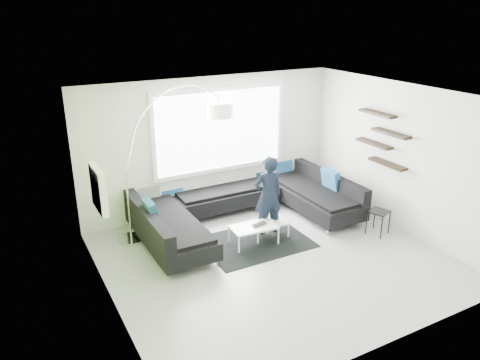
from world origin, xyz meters
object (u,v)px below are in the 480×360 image
(coffee_table, at_px, (261,231))
(person, at_px, (268,196))
(sectional_sofa, at_px, (244,205))
(arc_lamp, at_px, (126,171))
(side_table, at_px, (378,222))
(laptop, at_px, (261,225))

(coffee_table, xyz_separation_m, person, (0.26, 0.21, 0.59))
(sectional_sofa, relative_size, arc_lamp, 1.54)
(sectional_sofa, xyz_separation_m, coffee_table, (-0.05, -0.76, -0.22))
(side_table, xyz_separation_m, person, (-1.82, 1.04, 0.53))
(coffee_table, bearing_deg, person, 42.76)
(side_table, distance_m, person, 2.16)
(person, xyz_separation_m, laptop, (-0.33, -0.31, -0.40))
(person, distance_m, laptop, 0.60)
(coffee_table, height_order, person, person)
(sectional_sofa, height_order, coffee_table, sectional_sofa)
(coffee_table, xyz_separation_m, laptop, (-0.07, -0.10, 0.19))
(side_table, distance_m, laptop, 2.27)
(coffee_table, relative_size, person, 0.70)
(sectional_sofa, height_order, laptop, sectional_sofa)
(coffee_table, bearing_deg, laptop, -121.85)
(coffee_table, bearing_deg, side_table, -18.03)
(coffee_table, distance_m, arc_lamp, 2.68)
(laptop, bearing_deg, person, 32.38)
(sectional_sofa, bearing_deg, laptop, -97.99)
(coffee_table, bearing_deg, sectional_sofa, 89.89)
(sectional_sofa, xyz_separation_m, arc_lamp, (-2.17, 0.37, 0.96))
(coffee_table, height_order, laptop, laptop)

